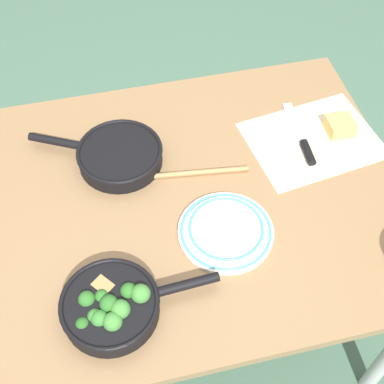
# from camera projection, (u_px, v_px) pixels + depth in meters

# --- Properties ---
(ground_plane) EXTENTS (14.00, 14.00, 0.00)m
(ground_plane) POSITION_uv_depth(u_px,v_px,m) (192.00, 310.00, 2.03)
(ground_plane) COLOR #476B56
(dining_table_red) EXTENTS (1.17, 0.95, 0.72)m
(dining_table_red) POSITION_uv_depth(u_px,v_px,m) (192.00, 213.00, 1.52)
(dining_table_red) COLOR olive
(dining_table_red) RESTS_ON ground_plane
(skillet_broccoli) EXTENTS (0.38, 0.23, 0.08)m
(skillet_broccoli) POSITION_uv_depth(u_px,v_px,m) (112.00, 306.00, 1.23)
(skillet_broccoli) COLOR black
(skillet_broccoli) RESTS_ON dining_table_red
(skillet_eggs) EXTENTS (0.37, 0.26, 0.05)m
(skillet_eggs) POSITION_uv_depth(u_px,v_px,m) (119.00, 155.00, 1.52)
(skillet_eggs) COLOR black
(skillet_eggs) RESTS_ON dining_table_red
(wooden_spoon) EXTENTS (0.39, 0.08, 0.02)m
(wooden_spoon) POSITION_uv_depth(u_px,v_px,m) (164.00, 175.00, 1.50)
(wooden_spoon) COLOR #A87A4C
(wooden_spoon) RESTS_ON dining_table_red
(parchment_sheet) EXTENTS (0.41, 0.34, 0.00)m
(parchment_sheet) POSITION_uv_depth(u_px,v_px,m) (313.00, 140.00, 1.59)
(parchment_sheet) COLOR beige
(parchment_sheet) RESTS_ON dining_table_red
(grater_knife) EXTENTS (0.04, 0.26, 0.02)m
(grater_knife) POSITION_uv_depth(u_px,v_px,m) (303.00, 141.00, 1.57)
(grater_knife) COLOR silver
(grater_knife) RESTS_ON dining_table_red
(cheese_block) EXTENTS (0.08, 0.07, 0.04)m
(cheese_block) POSITION_uv_depth(u_px,v_px,m) (340.00, 126.00, 1.59)
(cheese_block) COLOR #E0C15B
(cheese_block) RESTS_ON dining_table_red
(dinner_plate_stack) EXTENTS (0.25, 0.25, 0.03)m
(dinner_plate_stack) POSITION_uv_depth(u_px,v_px,m) (226.00, 230.00, 1.38)
(dinner_plate_stack) COLOR white
(dinner_plate_stack) RESTS_ON dining_table_red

